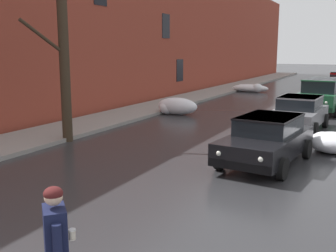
{
  "coord_description": "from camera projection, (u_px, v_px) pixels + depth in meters",
  "views": [
    {
      "loc": [
        5.08,
        -2.09,
        3.34
      ],
      "look_at": [
        0.04,
        7.85,
        1.26
      ],
      "focal_mm": 43.65,
      "sensor_mm": 36.0,
      "label": 1
    }
  ],
  "objects": [
    {
      "name": "left_sidewalk_slab",
      "position": [
        150.0,
        108.0,
        23.24
      ],
      "size": [
        2.74,
        80.0,
        0.15
      ],
      "primitive_type": "cube",
      "color": "gray",
      "rests_on": "ground"
    },
    {
      "name": "brick_townhouse_facade",
      "position": [
        121.0,
        23.0,
        23.19
      ],
      "size": [
        0.63,
        80.0,
        9.66
      ],
      "color": "brown",
      "rests_on": "ground"
    },
    {
      "name": "snow_bank_near_corner_left",
      "position": [
        251.0,
        88.0,
        32.74
      ],
      "size": [
        2.92,
        0.98,
        0.71
      ],
      "color": "white",
      "rests_on": "ground"
    },
    {
      "name": "snow_bank_along_left_kerb",
      "position": [
        332.0,
        142.0,
        13.45
      ],
      "size": [
        1.61,
        1.38,
        0.69
      ],
      "color": "white",
      "rests_on": "ground"
    },
    {
      "name": "snow_bank_mid_block_left",
      "position": [
        175.0,
        106.0,
        21.36
      ],
      "size": [
        2.22,
        1.0,
        0.89
      ],
      "color": "white",
      "rests_on": "ground"
    },
    {
      "name": "bare_tree_second_along_sidewalk",
      "position": [
        64.0,
        55.0,
        14.59
      ],
      "size": [
        2.61,
        2.51,
        6.56
      ],
      "color": "#382B1E",
      "rests_on": "ground"
    },
    {
      "name": "sedan_black_approaching_near_lane",
      "position": [
        267.0,
        139.0,
        12.08
      ],
      "size": [
        2.26,
        4.29,
        1.42
      ],
      "color": "black",
      "rests_on": "ground"
    },
    {
      "name": "sedan_grey_parked_kerbside_close",
      "position": [
        299.0,
        112.0,
        17.14
      ],
      "size": [
        2.15,
        4.07,
        1.42
      ],
      "color": "slate",
      "rests_on": "ground"
    },
    {
      "name": "suv_green_parked_kerbside_mid",
      "position": [
        324.0,
        94.0,
        21.98
      ],
      "size": [
        2.48,
        4.83,
        1.82
      ],
      "color": "#1E5633",
      "rests_on": "ground"
    },
    {
      "name": "pedestrian_with_coffee",
      "position": [
        56.0,
        244.0,
        4.91
      ],
      "size": [
        0.57,
        0.51,
        1.76
      ],
      "color": "#2D2D33",
      "rests_on": "ground"
    }
  ]
}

